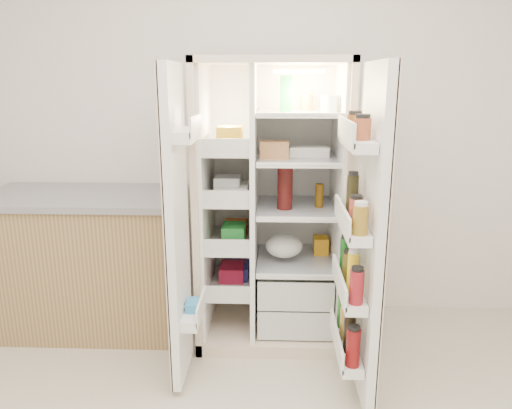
{
  "coord_description": "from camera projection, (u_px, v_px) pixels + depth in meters",
  "views": [
    {
      "loc": [
        0.06,
        -1.4,
        1.68
      ],
      "look_at": [
        -0.04,
        1.25,
        0.99
      ],
      "focal_mm": 34.0,
      "sensor_mm": 36.0,
      "label": 1
    }
  ],
  "objects": [
    {
      "name": "refrigerator",
      "position": [
        274.0,
        225.0,
        3.19
      ],
      "size": [
        0.92,
        0.7,
        1.8
      ],
      "color": "beige",
      "rests_on": "floor"
    },
    {
      "name": "wall_back",
      "position": [
        266.0,
        127.0,
        3.38
      ],
      "size": [
        4.0,
        0.02,
        2.7
      ],
      "primitive_type": "cube",
      "color": "white",
      "rests_on": "floor"
    },
    {
      "name": "fridge_door",
      "position": [
        365.0,
        241.0,
        2.47
      ],
      "size": [
        0.17,
        0.58,
        1.72
      ],
      "color": "white",
      "rests_on": "floor"
    },
    {
      "name": "kitchen_counter",
      "position": [
        86.0,
        261.0,
        3.3
      ],
      "size": [
        1.3,
        0.69,
        0.94
      ],
      "color": "#9F7E4F",
      "rests_on": "floor"
    },
    {
      "name": "freezer_door",
      "position": [
        178.0,
        230.0,
        2.59
      ],
      "size": [
        0.15,
        0.4,
        1.72
      ],
      "color": "white",
      "rests_on": "floor"
    }
  ]
}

